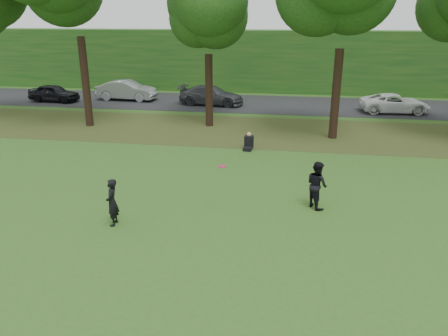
% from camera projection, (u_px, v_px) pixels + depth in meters
% --- Properties ---
extents(ground, '(120.00, 120.00, 0.00)m').
position_uv_depth(ground, '(219.00, 246.00, 12.45)').
color(ground, '#2D551A').
rests_on(ground, ground).
extents(leaf_litter, '(60.00, 7.00, 0.01)m').
position_uv_depth(leaf_litter, '(259.00, 131.00, 24.55)').
color(leaf_litter, '#403517').
rests_on(leaf_litter, ground).
extents(street, '(70.00, 7.00, 0.02)m').
position_uv_depth(street, '(268.00, 104.00, 31.99)').
color(street, black).
rests_on(street, ground).
extents(far_hedge, '(70.00, 3.00, 5.00)m').
position_uv_depth(far_hedge, '(274.00, 61.00, 36.74)').
color(far_hedge, '#144816').
rests_on(far_hedge, ground).
extents(player_left, '(0.44, 0.60, 1.52)m').
position_uv_depth(player_left, '(112.00, 202.00, 13.47)').
color(player_left, black).
rests_on(player_left, ground).
extents(player_right, '(0.95, 1.00, 1.63)m').
position_uv_depth(player_right, '(317.00, 185.00, 14.70)').
color(player_right, black).
rests_on(player_right, ground).
extents(parked_cars, '(35.20, 3.74, 1.49)m').
position_uv_depth(parked_cars, '(259.00, 96.00, 31.07)').
color(parked_cars, black).
rests_on(parked_cars, street).
extents(frisbee, '(0.32, 0.32, 0.07)m').
position_uv_depth(frisbee, '(222.00, 166.00, 13.97)').
color(frisbee, '#DC125C').
rests_on(frisbee, ground).
extents(seated_person, '(0.46, 0.76, 0.83)m').
position_uv_depth(seated_person, '(249.00, 143.00, 21.28)').
color(seated_person, black).
rests_on(seated_person, ground).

